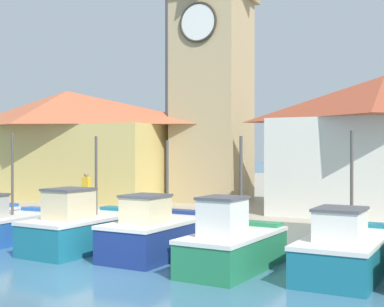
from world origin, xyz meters
The scene contains 10 objects.
ground_plane centered at (0.00, 0.00, 0.00)m, with size 300.00×300.00×0.00m, color teal.
quay_wharf centered at (0.00, 26.21, 0.51)m, with size 120.00×40.00×1.02m, color #A89E89.
fishing_boat_left_inner centered at (-2.84, 3.14, 0.78)m, with size 2.58×5.09×4.17m.
fishing_boat_mid_left centered at (0.16, 3.30, 0.77)m, with size 2.38×4.74×4.00m.
fishing_boat_center centered at (3.27, 2.37, 0.76)m, with size 2.28×4.42×4.08m.
fishing_boat_mid_right centered at (6.49, 3.27, 0.71)m, with size 2.37×5.20×4.24m.
clock_tower centered at (-1.73, 12.49, 8.22)m, with size 3.88×3.88×15.23m.
warehouse_left centered at (-10.08, 11.22, 4.06)m, with size 12.91×6.19×5.94m.
port_crane_near centered at (-9.74, 22.97, 9.11)m, with size 3.78×10.29×20.47m.
dock_worker_near_tower centered at (-5.50, 6.87, 1.87)m, with size 0.34×0.22×1.62m.
Camera 1 is at (9.10, -12.77, 3.64)m, focal length 50.00 mm.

